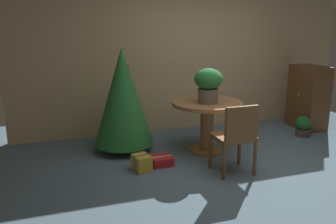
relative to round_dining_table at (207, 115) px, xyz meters
name	(u,v)px	position (x,y,z in m)	size (l,w,h in m)	color
ground_plane	(254,174)	(0.23, -0.92, -0.55)	(6.60, 6.60, 0.00)	slate
back_wall_panel	(189,54)	(0.23, 1.28, 0.75)	(6.00, 0.10, 2.60)	tan
round_dining_table	(207,115)	(0.00, 0.00, 0.00)	(1.01, 1.01, 0.75)	#9E6B3D
flower_vase	(208,83)	(-0.03, -0.07, 0.47)	(0.39, 0.39, 0.48)	#665B51
wooden_chair_near	(236,135)	(0.00, -0.83, -0.04)	(0.47, 0.42, 0.89)	brown
holiday_tree	(123,97)	(-1.12, 0.45, 0.25)	(0.85, 0.85, 1.50)	brown
gift_box_gold	(142,163)	(-1.06, -0.35, -0.45)	(0.24, 0.27, 0.20)	gold
gift_box_red	(162,161)	(-0.77, -0.26, -0.50)	(0.28, 0.26, 0.12)	red
wooden_cabinet	(308,97)	(2.22, 0.56, 0.00)	(0.44, 0.67, 1.11)	brown
potted_plant	(303,126)	(1.82, 0.15, -0.38)	(0.24, 0.24, 0.34)	#4C382D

